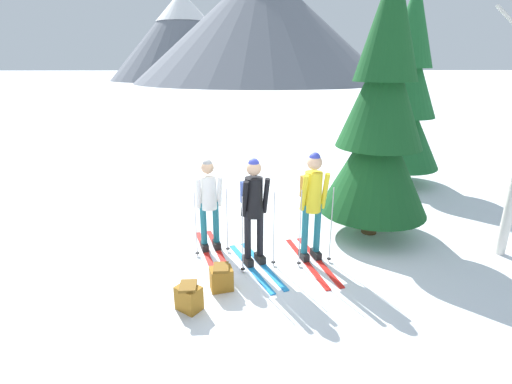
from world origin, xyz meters
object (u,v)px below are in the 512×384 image
object	(u,v)px
backpack_on_snow_beside	(189,297)
skier_in_yellow	(312,200)
skier_in_white	(209,201)
pine_tree_near	(404,96)
skier_in_black	(254,206)
backpack_on_snow_front	(221,278)
pine_tree_mid	(380,119)

from	to	relation	value
backpack_on_snow_beside	skier_in_yellow	bearing A→B (deg)	34.31
skier_in_white	pine_tree_near	distance (m)	6.37
skier_in_black	pine_tree_near	size ratio (longest dim) A/B	0.35
skier_in_white	backpack_on_snow_beside	bearing A→B (deg)	-96.25
skier_in_yellow	backpack_on_snow_beside	xyz separation A→B (m)	(-1.90, -1.29, -0.87)
skier_in_white	backpack_on_snow_front	world-z (taller)	skier_in_white
skier_in_yellow	pine_tree_mid	size ratio (longest dim) A/B	0.38
pine_tree_near	backpack_on_snow_beside	world-z (taller)	pine_tree_near
pine_tree_mid	backpack_on_snow_beside	distance (m)	4.47
skier_in_white	pine_tree_near	world-z (taller)	pine_tree_near
skier_in_black	skier_in_yellow	world-z (taller)	skier_in_yellow
skier_in_black	skier_in_yellow	bearing A→B (deg)	6.46
skier_in_yellow	pine_tree_near	world-z (taller)	pine_tree_near
pine_tree_mid	backpack_on_snow_front	xyz separation A→B (m)	(-2.85, -1.82, -2.03)
skier_in_white	backpack_on_snow_front	size ratio (longest dim) A/B	4.55
skier_in_white	pine_tree_near	bearing A→B (deg)	37.40
backpack_on_snow_beside	backpack_on_snow_front	bearing A→B (deg)	47.21
skier_in_white	pine_tree_mid	xyz separation A→B (m)	(3.08, 0.53, 1.29)
skier_in_yellow	backpack_on_snow_beside	world-z (taller)	skier_in_yellow
pine_tree_near	backpack_on_snow_beside	distance (m)	7.84
skier_in_black	backpack_on_snow_front	xyz separation A→B (m)	(-0.51, -0.73, -0.84)
pine_tree_near	backpack_on_snow_front	xyz separation A→B (m)	(-4.70, -5.06, -2.18)
skier_in_yellow	pine_tree_near	distance (m)	5.47
skier_in_yellow	pine_tree_mid	bearing A→B (deg)	35.65
skier_in_yellow	backpack_on_snow_front	size ratio (longest dim) A/B	4.88
skier_in_black	backpack_on_snow_beside	size ratio (longest dim) A/B	4.51
skier_in_white	backpack_on_snow_beside	xyz separation A→B (m)	(-0.19, -1.75, -0.74)
backpack_on_snow_front	backpack_on_snow_beside	bearing A→B (deg)	-132.79
skier_in_yellow	backpack_on_snow_front	xyz separation A→B (m)	(-1.47, -0.84, -0.87)
skier_in_white	backpack_on_snow_front	distance (m)	1.51
skier_in_black	pine_tree_near	bearing A→B (deg)	45.98
pine_tree_mid	backpack_on_snow_beside	bearing A→B (deg)	-145.12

